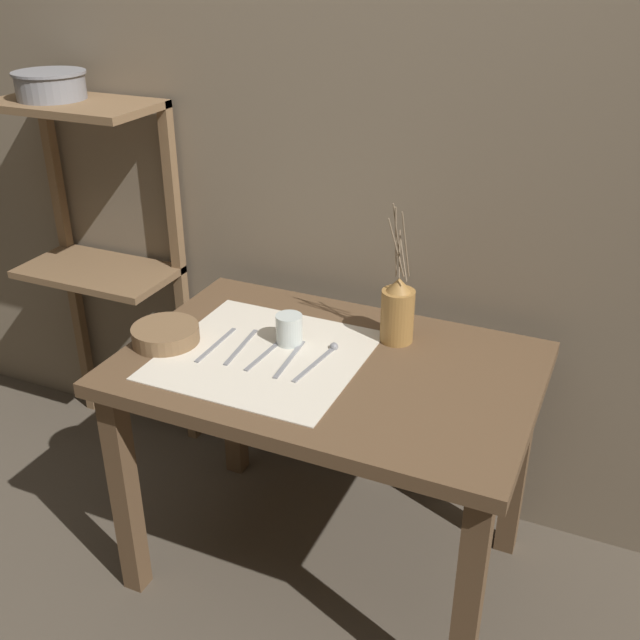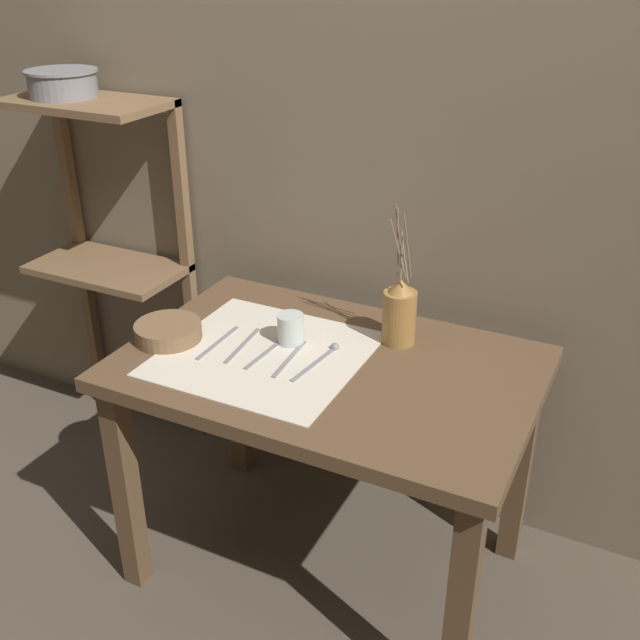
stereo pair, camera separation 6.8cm
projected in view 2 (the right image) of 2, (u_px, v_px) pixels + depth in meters
The scene contains 14 objects.
ground_plane at pixel (327, 564), 2.30m from camera, with size 12.00×12.00×0.00m, color brown.
stone_wall_back at pixel (400, 141), 2.13m from camera, with size 7.00×0.06×2.40m.
wooden_table at pixel (328, 396), 2.02m from camera, with size 1.09×0.72×0.72m.
wooden_shelf_unit at pixel (109, 217), 2.54m from camera, with size 0.52×0.29×1.27m.
linen_cloth at pixel (265, 354), 2.01m from camera, with size 0.52×0.51×0.00m.
pitcher_with_flowers at pixel (399, 313), 2.03m from camera, with size 0.09×0.09×0.40m.
wooden_bowl at pixel (168, 332), 2.07m from camera, with size 0.19×0.19×0.05m.
glass_tumbler_near at pixel (291, 329), 2.04m from camera, with size 0.07×0.07×0.08m.
fork_inner at pixel (218, 343), 2.06m from camera, with size 0.01×0.20×0.00m.
fork_outer at pixel (242, 345), 2.04m from camera, with size 0.03×0.20×0.00m.
spoon_outer at pixel (279, 342), 2.06m from camera, with size 0.03×0.22×0.02m.
knife_center at pixel (290, 359), 1.98m from camera, with size 0.03×0.20×0.00m.
spoon_inner at pixel (326, 354), 2.00m from camera, with size 0.04×0.22×0.02m.
metal_pot_large at pixel (62, 82), 2.33m from camera, with size 0.22×0.22×0.08m.
Camera 2 is at (0.73, -1.54, 1.72)m, focal length 42.00 mm.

